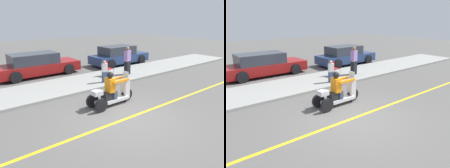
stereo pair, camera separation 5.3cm
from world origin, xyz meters
The scene contains 9 objects.
ground_plane centered at (0.00, 0.00, 0.00)m, with size 60.00×60.00×0.00m, color #565451.
lane_stripe centered at (0.34, 0.00, 0.00)m, with size 24.00×0.12×0.01m.
sidewalk_strip centered at (0.00, 4.60, 0.06)m, with size 28.00×2.80×0.12m.
motorcycle_trike centered at (0.34, 1.30, 0.50)m, with size 2.08×0.70×1.39m.
spectator_near_curb centered at (3.86, 4.24, 0.92)m, with size 0.44×0.32×1.65m.
spectator_end_of_line centered at (1.82, 3.76, 0.67)m, with size 0.29×0.19×1.15m.
folding_chair_set_back centered at (2.68, 4.69, 0.62)m, with size 0.53×0.53×0.82m.
parked_car_lot_far centered at (-0.26, 7.76, 0.65)m, with size 4.87×1.96×1.37m.
parked_car_lot_right centered at (5.77, 7.26, 0.66)m, with size 4.55×1.94×1.38m.
Camera 2 is at (-4.74, -5.12, 3.38)m, focal length 35.00 mm.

